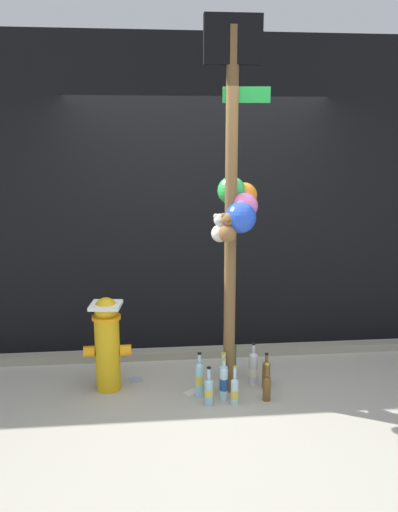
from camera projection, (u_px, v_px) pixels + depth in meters
ground_plane at (213, 404)px, 4.32m from camera, size 14.00×14.00×0.00m
building_wall at (197, 197)px, 5.29m from camera, size 10.00×0.20×3.08m
curb_strip at (201, 353)px, 5.26m from camera, size 8.00×0.12×0.08m
memorial_post at (235, 190)px, 4.21m from camera, size 0.51×0.47×3.01m
fire_hydrant at (107, 342)px, 4.50m from camera, size 0.40×0.28×0.82m
bottle_0 at (266, 374)px, 4.57m from camera, size 0.07×0.07×0.32m
bottle_1 at (199, 378)px, 4.43m from camera, size 0.07×0.07×0.39m
bottle_2 at (235, 391)px, 4.31m from camera, size 0.06×0.06×0.33m
bottle_3 at (209, 390)px, 4.29m from camera, size 0.07×0.07×0.33m
bottle_4 at (224, 383)px, 4.37m from camera, size 0.07×0.07×0.36m
bottle_5 at (267, 386)px, 4.37m from camera, size 0.07×0.07×0.33m
bottle_6 at (233, 358)px, 4.81m from camera, size 0.07×0.07×0.42m
bottle_7 at (253, 368)px, 4.65m from camera, size 0.08×0.08×0.38m
bottle_8 at (223, 378)px, 4.47m from camera, size 0.07×0.07×0.37m
bottle_9 at (225, 366)px, 4.75m from camera, size 0.06×0.06×0.32m
litter_0 at (136, 380)px, 4.75m from camera, size 0.14×0.13×0.01m
litter_1 at (191, 392)px, 4.52m from camera, size 0.14×0.14×0.01m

